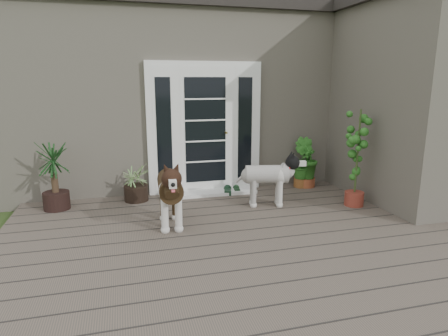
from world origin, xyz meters
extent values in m
cube|color=#6B5B4C|center=(0.00, 0.40, 0.06)|extent=(6.20, 4.60, 0.12)
cube|color=#665E54|center=(0.00, 4.65, 1.55)|extent=(7.40, 4.00, 3.10)
cube|color=#2D2826|center=(0.00, 4.65, 3.20)|extent=(7.60, 4.20, 0.20)
cube|color=#665E54|center=(2.90, 1.50, 1.55)|extent=(1.60, 2.40, 3.10)
cube|color=white|center=(-0.20, 2.60, 1.19)|extent=(1.90, 0.14, 2.15)
cube|color=white|center=(-0.20, 2.40, 0.14)|extent=(1.60, 0.40, 0.05)
imported|color=#1F4D16|center=(1.48, 2.40, 0.40)|extent=(0.62, 0.62, 0.57)
imported|color=#1A5B1D|center=(1.56, 2.39, 0.45)|extent=(0.62, 0.62, 0.66)
imported|color=#164D1A|center=(1.59, 2.40, 0.38)|extent=(0.35, 0.35, 0.52)
camera|label=1|loc=(-1.52, -3.58, 1.96)|focal=30.66mm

